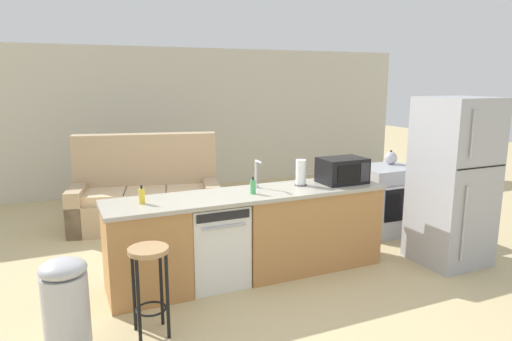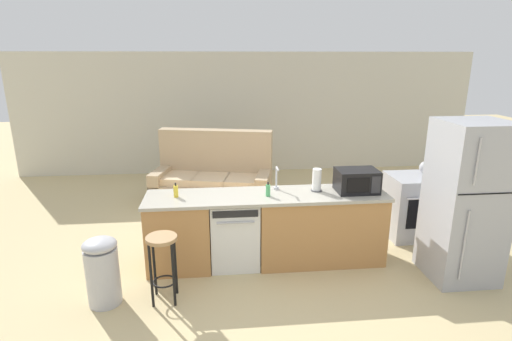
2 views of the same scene
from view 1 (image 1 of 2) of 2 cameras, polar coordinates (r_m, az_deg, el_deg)
The scene contains 15 objects.
ground_plane at distance 4.91m, azimuth -2.34°, elevation -13.18°, with size 24.00×24.00×0.00m, color tan.
wall_back at distance 8.61m, azimuth -10.93°, elevation 6.26°, with size 10.00×0.06×2.60m.
kitchen_counter at distance 4.83m, azimuth 0.28°, elevation -8.19°, with size 2.94×0.66×0.90m.
dishwasher at distance 4.67m, azimuth -5.27°, elevation -8.96°, with size 0.58×0.61×0.84m.
stove_range at distance 6.36m, azimuth 15.83°, elevation -3.51°, with size 0.76×0.68×0.90m.
refrigerator at distance 5.48m, azimuth 23.40°, elevation -1.29°, with size 0.72×0.73×1.85m.
microwave at distance 5.16m, azimuth 10.74°, elevation 0.02°, with size 0.50×0.37×0.28m.
sink_faucet at distance 4.83m, azimuth 0.04°, elevation -0.65°, with size 0.07×0.18×0.30m.
paper_towel_roll at distance 4.97m, azimuth 5.62°, elevation -0.29°, with size 0.14×0.14×0.28m.
soap_bottle at distance 4.59m, azimuth -0.38°, elevation -2.03°, with size 0.06×0.06×0.18m.
dish_soap_bottle at distance 4.36m, azimuth -14.09°, elevation -3.11°, with size 0.06×0.06×0.18m.
kettle at distance 6.45m, azimuth 16.51°, elevation 1.52°, with size 0.21×0.17×0.19m.
bar_stool at distance 3.80m, azimuth -13.19°, elevation -12.27°, with size 0.32×0.32×0.74m.
trash_bin at distance 3.83m, azimuth -22.68°, elevation -15.26°, with size 0.35×0.35×0.74m.
couch at distance 6.66m, azimuth -13.49°, elevation -3.23°, with size 2.15×1.34×1.27m.
Camera 1 is at (-1.63, -4.15, 2.04)m, focal length 32.00 mm.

